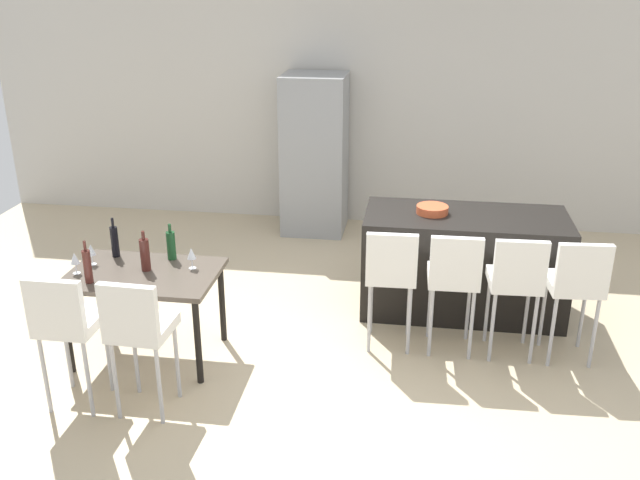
% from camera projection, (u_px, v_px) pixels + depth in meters
% --- Properties ---
extents(ground_plane, '(10.00, 10.00, 0.00)m').
position_uv_depth(ground_plane, '(377.00, 352.00, 5.66)').
color(ground_plane, '#C6B28E').
extents(back_wall, '(10.00, 0.12, 2.90)m').
position_uv_depth(back_wall, '(400.00, 104.00, 8.05)').
color(back_wall, beige).
rests_on(back_wall, ground_plane).
extents(kitchen_island, '(1.78, 0.81, 0.92)m').
position_uv_depth(kitchen_island, '(463.00, 263.00, 6.21)').
color(kitchen_island, black).
rests_on(kitchen_island, ground_plane).
extents(bar_chair_left, '(0.41, 0.41, 1.05)m').
position_uv_depth(bar_chair_left, '(391.00, 270.00, 5.48)').
color(bar_chair_left, white).
rests_on(bar_chair_left, ground_plane).
extents(bar_chair_middle, '(0.41, 0.41, 1.05)m').
position_uv_depth(bar_chair_middle, '(454.00, 274.00, 5.42)').
color(bar_chair_middle, white).
rests_on(bar_chair_middle, ground_plane).
extents(bar_chair_right, '(0.42, 0.42, 1.05)m').
position_uv_depth(bar_chair_right, '(516.00, 278.00, 5.35)').
color(bar_chair_right, white).
rests_on(bar_chair_right, ground_plane).
extents(bar_chair_far, '(0.43, 0.43, 1.05)m').
position_uv_depth(bar_chair_far, '(577.00, 281.00, 5.29)').
color(bar_chair_far, white).
rests_on(bar_chair_far, ground_plane).
extents(dining_table, '(1.16, 0.77, 0.74)m').
position_uv_depth(dining_table, '(144.00, 282.00, 5.38)').
color(dining_table, '#4C4238').
rests_on(dining_table, ground_plane).
extents(dining_chair_near, '(0.40, 0.40, 1.05)m').
position_uv_depth(dining_chair_near, '(66.00, 320.00, 4.71)').
color(dining_chair_near, white).
rests_on(dining_chair_near, ground_plane).
extents(dining_chair_far, '(0.41, 0.41, 1.05)m').
position_uv_depth(dining_chair_far, '(138.00, 325.00, 4.64)').
color(dining_chair_far, white).
rests_on(dining_chair_far, ground_plane).
extents(wine_bottle_left, '(0.07, 0.07, 0.33)m').
position_uv_depth(wine_bottle_left, '(145.00, 254.00, 5.34)').
color(wine_bottle_left, '#471E19').
rests_on(wine_bottle_left, dining_table).
extents(wine_bottle_corner, '(0.06, 0.06, 0.34)m').
position_uv_depth(wine_bottle_corner, '(87.00, 266.00, 5.13)').
color(wine_bottle_corner, '#471E19').
rests_on(wine_bottle_corner, dining_table).
extents(wine_bottle_near, '(0.07, 0.07, 0.30)m').
position_uv_depth(wine_bottle_near, '(171.00, 245.00, 5.55)').
color(wine_bottle_near, '#194723').
rests_on(wine_bottle_near, dining_table).
extents(wine_bottle_right, '(0.06, 0.06, 0.33)m').
position_uv_depth(wine_bottle_right, '(115.00, 241.00, 5.59)').
color(wine_bottle_right, black).
rests_on(wine_bottle_right, dining_table).
extents(wine_glass_middle, '(0.07, 0.07, 0.17)m').
position_uv_depth(wine_glass_middle, '(91.00, 250.00, 5.44)').
color(wine_glass_middle, silver).
rests_on(wine_glass_middle, dining_table).
extents(wine_glass_far, '(0.07, 0.07, 0.17)m').
position_uv_depth(wine_glass_far, '(75.00, 259.00, 5.28)').
color(wine_glass_far, silver).
rests_on(wine_glass_far, dining_table).
extents(wine_glass_end, '(0.07, 0.07, 0.17)m').
position_uv_depth(wine_glass_end, '(191.00, 254.00, 5.37)').
color(wine_glass_end, silver).
rests_on(wine_glass_end, dining_table).
extents(refrigerator, '(0.72, 0.68, 1.84)m').
position_uv_depth(refrigerator, '(315.00, 155.00, 7.98)').
color(refrigerator, '#939699').
rests_on(refrigerator, ground_plane).
extents(fruit_bowl, '(0.28, 0.28, 0.07)m').
position_uv_depth(fruit_bowl, '(432.00, 210.00, 6.07)').
color(fruit_bowl, '#C6512D').
rests_on(fruit_bowl, kitchen_island).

